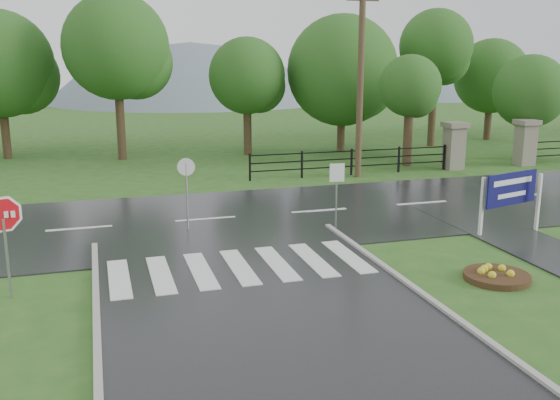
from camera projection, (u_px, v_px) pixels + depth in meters
name	position (u px, v px, depth m)	size (l,w,h in m)	color
ground	(301.00, 357.00, 11.32)	(120.00, 120.00, 0.00)	#2C581D
main_road	(206.00, 220.00, 20.65)	(90.00, 8.00, 0.04)	black
walkway	(544.00, 251.00, 17.41)	(2.20, 11.00, 0.04)	#2A2A2D
crosswalk	(240.00, 267.00, 15.97)	(6.50, 2.80, 0.02)	silver
pillar_west	(454.00, 145.00, 29.59)	(1.00, 1.00, 2.24)	gray
pillar_east	(525.00, 141.00, 30.70)	(1.00, 1.00, 2.24)	gray
fence_west	(352.00, 159.00, 28.24)	(9.58, 0.08, 1.20)	black
hills	(159.00, 229.00, 76.48)	(102.00, 48.00, 48.00)	slate
treeline	(179.00, 155.00, 33.99)	(83.20, 5.20, 10.00)	#215219
stop_sign	(4.00, 223.00, 13.70)	(1.05, 0.39, 2.50)	#939399
estate_billboard	(512.00, 192.00, 18.81)	(2.12, 0.64, 1.92)	silver
flower_bed	(497.00, 275.00, 15.18)	(1.59, 1.59, 0.32)	#332111
reg_sign_small	(337.00, 183.00, 19.25)	(0.47, 0.07, 2.10)	#939399
reg_sign_round	(187.00, 186.00, 18.99)	(0.53, 0.12, 2.31)	#939399
utility_pole_east	(360.00, 82.00, 27.01)	(1.47, 0.27, 8.24)	#473523
entrance_tree_left	(410.00, 87.00, 29.92)	(2.97, 2.97, 5.38)	#3D2B1C
entrance_tree_right	(530.00, 92.00, 31.91)	(3.74, 3.74, 5.38)	#3D2B1C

